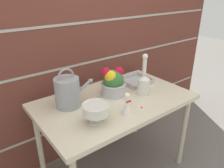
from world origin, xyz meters
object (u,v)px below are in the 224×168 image
object	(u,v)px
figurine_vase	(127,105)
crystal_pedestal_bowl	(96,110)
flower_planter	(113,82)
watering_can	(68,92)
glass_decanter	(143,82)
wire_tray	(136,82)

from	to	relation	value
figurine_vase	crystal_pedestal_bowl	bearing A→B (deg)	169.59
crystal_pedestal_bowl	figurine_vase	bearing A→B (deg)	-10.41
flower_planter	figurine_vase	bearing A→B (deg)	-110.21
watering_can	glass_decanter	distance (m)	0.62
crystal_pedestal_bowl	glass_decanter	xyz separation A→B (m)	(0.54, 0.11, 0.01)
figurine_vase	wire_tray	bearing A→B (deg)	39.69
crystal_pedestal_bowl	wire_tray	xyz separation A→B (m)	(0.65, 0.31, -0.08)
watering_can	wire_tray	size ratio (longest dim) A/B	1.29
crystal_pedestal_bowl	glass_decanter	distance (m)	0.55
flower_planter	wire_tray	world-z (taller)	flower_planter
glass_decanter	figurine_vase	world-z (taller)	glass_decanter
watering_can	figurine_vase	bearing A→B (deg)	-51.96
flower_planter	glass_decanter	world-z (taller)	glass_decanter
flower_planter	wire_tray	size ratio (longest dim) A/B	0.94
glass_decanter	watering_can	bearing A→B (deg)	161.64
watering_can	figurine_vase	world-z (taller)	watering_can
wire_tray	flower_planter	bearing A→B (deg)	-169.70
crystal_pedestal_bowl	figurine_vase	distance (m)	0.23
watering_can	flower_planter	distance (m)	0.38
flower_planter	crystal_pedestal_bowl	bearing A→B (deg)	-143.21
wire_tray	watering_can	bearing A→B (deg)	-179.67
glass_decanter	figurine_vase	size ratio (longest dim) A/B	2.12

